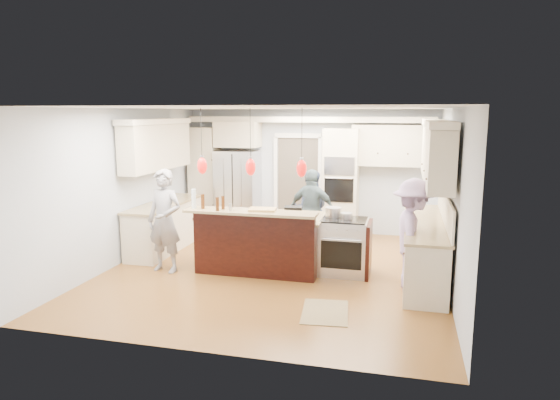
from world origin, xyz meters
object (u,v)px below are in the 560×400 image
(kitchen_island, at_px, (262,241))
(person_bar_end, at_px, (165,221))
(island_range, at_px, (346,247))
(refrigerator, at_px, (238,191))
(person_far_left, at_px, (310,209))

(kitchen_island, xyz_separation_m, person_bar_end, (-1.52, -0.52, 0.38))
(island_range, distance_m, person_bar_end, 3.02)
(refrigerator, relative_size, person_far_left, 1.18)
(person_far_left, bearing_deg, refrigerator, -41.27)
(kitchen_island, height_order, person_bar_end, person_bar_end)
(refrigerator, height_order, kitchen_island, refrigerator)
(kitchen_island, bearing_deg, person_far_left, 70.46)
(island_range, relative_size, person_far_left, 0.60)
(refrigerator, bearing_deg, person_far_left, -29.41)
(island_range, bearing_deg, person_far_left, 120.81)
(person_bar_end, relative_size, person_far_left, 1.13)
(refrigerator, xyz_separation_m, island_range, (2.71, -2.49, -0.44))
(refrigerator, relative_size, person_bar_end, 1.05)
(person_bar_end, distance_m, person_far_left, 2.91)
(person_far_left, bearing_deg, island_range, 108.94)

